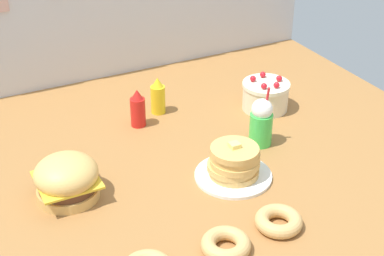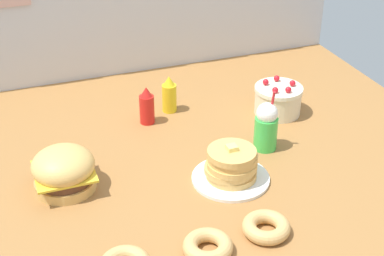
{
  "view_description": "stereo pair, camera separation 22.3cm",
  "coord_description": "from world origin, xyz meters",
  "px_view_note": "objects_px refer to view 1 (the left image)",
  "views": [
    {
      "loc": [
        -0.91,
        -1.65,
        1.29
      ],
      "look_at": [
        -0.04,
        0.08,
        0.17
      ],
      "focal_mm": 54.03,
      "sensor_mm": 36.0,
      "label": 1
    },
    {
      "loc": [
        -0.71,
        -1.74,
        1.29
      ],
      "look_at": [
        -0.04,
        0.08,
        0.17
      ],
      "focal_mm": 54.03,
      "sensor_mm": 36.0,
      "label": 2
    }
  ],
  "objects_px": {
    "pancake_stack": "(234,164)",
    "cream_soda_cup": "(261,122)",
    "mustard_bottle": "(158,97)",
    "layer_cake": "(265,95)",
    "ketchup_bottle": "(138,109)",
    "donut_chocolate": "(226,244)",
    "donut_vanilla": "(279,221)",
    "burger": "(67,179)"
  },
  "relations": [
    {
      "from": "mustard_bottle",
      "to": "donut_chocolate",
      "type": "relative_size",
      "value": 1.08
    },
    {
      "from": "mustard_bottle",
      "to": "pancake_stack",
      "type": "bearing_deg",
      "value": -85.78
    },
    {
      "from": "pancake_stack",
      "to": "donut_chocolate",
      "type": "bearing_deg",
      "value": -123.89
    },
    {
      "from": "pancake_stack",
      "to": "mustard_bottle",
      "type": "bearing_deg",
      "value": 94.22
    },
    {
      "from": "pancake_stack",
      "to": "donut_vanilla",
      "type": "xyz_separation_m",
      "value": [
        -0.01,
        -0.33,
        -0.03
      ]
    },
    {
      "from": "ketchup_bottle",
      "to": "donut_chocolate",
      "type": "bearing_deg",
      "value": -93.82
    },
    {
      "from": "cream_soda_cup",
      "to": "mustard_bottle",
      "type": "bearing_deg",
      "value": 121.1
    },
    {
      "from": "mustard_bottle",
      "to": "cream_soda_cup",
      "type": "height_order",
      "value": "cream_soda_cup"
    },
    {
      "from": "layer_cake",
      "to": "mustard_bottle",
      "type": "bearing_deg",
      "value": 157.34
    },
    {
      "from": "burger",
      "to": "pancake_stack",
      "type": "distance_m",
      "value": 0.63
    },
    {
      "from": "pancake_stack",
      "to": "cream_soda_cup",
      "type": "bearing_deg",
      "value": 35.84
    },
    {
      "from": "layer_cake",
      "to": "donut_chocolate",
      "type": "relative_size",
      "value": 1.34
    },
    {
      "from": "cream_soda_cup",
      "to": "donut_vanilla",
      "type": "bearing_deg",
      "value": -116.08
    },
    {
      "from": "mustard_bottle",
      "to": "donut_vanilla",
      "type": "distance_m",
      "value": 0.94
    },
    {
      "from": "ketchup_bottle",
      "to": "donut_vanilla",
      "type": "bearing_deg",
      "value": -79.53
    },
    {
      "from": "donut_vanilla",
      "to": "ketchup_bottle",
      "type": "bearing_deg",
      "value": 100.47
    },
    {
      "from": "layer_cake",
      "to": "donut_vanilla",
      "type": "distance_m",
      "value": 0.86
    },
    {
      "from": "pancake_stack",
      "to": "cream_soda_cup",
      "type": "xyz_separation_m",
      "value": [
        0.23,
        0.16,
        0.04
      ]
    },
    {
      "from": "ketchup_bottle",
      "to": "donut_vanilla",
      "type": "xyz_separation_m",
      "value": [
        0.16,
        -0.87,
        -0.06
      ]
    },
    {
      "from": "layer_cake",
      "to": "pancake_stack",
      "type": "bearing_deg",
      "value": -134.87
    },
    {
      "from": "donut_chocolate",
      "to": "pancake_stack",
      "type": "bearing_deg",
      "value": 56.11
    },
    {
      "from": "pancake_stack",
      "to": "mustard_bottle",
      "type": "xyz_separation_m",
      "value": [
        -0.05,
        0.61,
        0.02
      ]
    },
    {
      "from": "burger",
      "to": "pancake_stack",
      "type": "relative_size",
      "value": 0.78
    },
    {
      "from": "pancake_stack",
      "to": "cream_soda_cup",
      "type": "distance_m",
      "value": 0.28
    },
    {
      "from": "ketchup_bottle",
      "to": "donut_chocolate",
      "type": "distance_m",
      "value": 0.9
    },
    {
      "from": "burger",
      "to": "mustard_bottle",
      "type": "bearing_deg",
      "value": 38.54
    },
    {
      "from": "pancake_stack",
      "to": "cream_soda_cup",
      "type": "relative_size",
      "value": 1.13
    },
    {
      "from": "mustard_bottle",
      "to": "donut_vanilla",
      "type": "height_order",
      "value": "mustard_bottle"
    },
    {
      "from": "pancake_stack",
      "to": "donut_chocolate",
      "type": "distance_m",
      "value": 0.42
    },
    {
      "from": "pancake_stack",
      "to": "mustard_bottle",
      "type": "relative_size",
      "value": 1.7
    },
    {
      "from": "cream_soda_cup",
      "to": "donut_chocolate",
      "type": "relative_size",
      "value": 1.61
    },
    {
      "from": "mustard_bottle",
      "to": "donut_chocolate",
      "type": "xyz_separation_m",
      "value": [
        -0.19,
        -0.96,
        -0.06
      ]
    },
    {
      "from": "burger",
      "to": "pancake_stack",
      "type": "height_order",
      "value": "burger"
    },
    {
      "from": "ketchup_bottle",
      "to": "cream_soda_cup",
      "type": "relative_size",
      "value": 0.67
    },
    {
      "from": "donut_vanilla",
      "to": "pancake_stack",
      "type": "bearing_deg",
      "value": 87.64
    },
    {
      "from": "burger",
      "to": "layer_cake",
      "type": "bearing_deg",
      "value": 13.87
    },
    {
      "from": "cream_soda_cup",
      "to": "layer_cake",
      "type": "bearing_deg",
      "value": 53.22
    },
    {
      "from": "layer_cake",
      "to": "ketchup_bottle",
      "type": "height_order",
      "value": "ketchup_bottle"
    },
    {
      "from": "mustard_bottle",
      "to": "burger",
      "type": "bearing_deg",
      "value": -141.46
    },
    {
      "from": "layer_cake",
      "to": "cream_soda_cup",
      "type": "distance_m",
      "value": 0.32
    },
    {
      "from": "burger",
      "to": "mustard_bottle",
      "type": "relative_size",
      "value": 1.33
    },
    {
      "from": "mustard_bottle",
      "to": "ketchup_bottle",
      "type": "bearing_deg",
      "value": -151.21
    }
  ]
}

